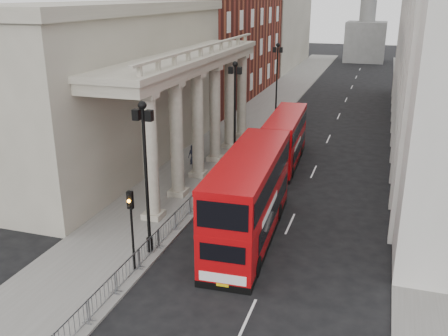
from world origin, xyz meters
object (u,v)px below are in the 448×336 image
Objects in this scene: bus_far at (285,138)px; pedestrian_c at (193,154)px; lamp_post_north at (277,76)px; bus_near at (249,196)px; pedestrian_a at (179,171)px; traffic_light at (131,216)px; pedestrian_b at (196,156)px; lamp_post_mid at (235,106)px; lamp_post_south at (146,168)px.

bus_far is 5.98× the size of pedestrian_c.
lamp_post_north is 15.43m from bus_far.
bus_near reaches higher than pedestrian_c.
bus_far reaches higher than pedestrian_a.
traffic_light is 2.77× the size of pedestrian_b.
lamp_post_mid reaches higher than bus_far.
lamp_post_south is at bearing 90.55° from pedestrian_b.
traffic_light is (0.10, -2.02, -1.80)m from lamp_post_south.
lamp_post_mid is at bearing 90.00° from lamp_post_south.
pedestrian_b is (-2.78, -1.64, -4.01)m from lamp_post_mid.
pedestrian_c is at bearing -100.10° from lamp_post_north.
lamp_post_south reaches higher than pedestrian_b.
lamp_post_north is (0.00, 16.00, 0.00)m from lamp_post_mid.
bus_near is 6.74× the size of pedestrian_a.
bus_near is at bearing 36.57° from lamp_post_south.
pedestrian_a is at bearing 134.04° from bus_near.
lamp_post_north is 34.07m from traffic_light.
pedestrian_a is (-6.53, -7.12, -1.19)m from bus_far.
bus_near reaches higher than pedestrian_b.
lamp_post_mid is 4.77× the size of pedestrian_a.
lamp_post_south is 16.00m from lamp_post_mid.
pedestrian_a is at bearing 82.33° from pedestrian_b.
lamp_post_mid is 5.09× the size of pedestrian_c.
lamp_post_south reaches higher than pedestrian_a.
lamp_post_north reaches higher than pedestrian_b.
pedestrian_c is at bearing -154.75° from lamp_post_mid.
lamp_post_north is at bearing 102.41° from bus_far.
pedestrian_a is at bearing -96.76° from lamp_post_north.
traffic_light is 0.44× the size of bus_far.
pedestrian_b is at bearing 99.97° from traffic_light.
pedestrian_c is at bearing -37.60° from pedestrian_b.
pedestrian_b is at bearing -98.95° from lamp_post_north.
lamp_post_south is 4.77× the size of pedestrian_a.
lamp_post_north is at bearing 96.45° from bus_near.
pedestrian_a is (-2.58, -21.78, -3.92)m from lamp_post_north.
lamp_post_south is 11.24m from pedestrian_a.
lamp_post_south reaches higher than pedestrian_c.
pedestrian_b is 0.95× the size of pedestrian_c.
pedestrian_c is at bearing 102.09° from lamp_post_south.
lamp_post_south is at bearing -90.00° from lamp_post_mid.
bus_near is 7.20× the size of pedestrian_c.
lamp_post_south is 6.21m from bus_near.
traffic_light is 2.47× the size of pedestrian_a.
lamp_post_mid is 5.15m from pedestrian_b.
lamp_post_north reaches higher than pedestrian_a.
lamp_post_north is 0.71× the size of bus_near.
lamp_post_south is 0.71× the size of bus_near.
bus_far is 9.73m from pedestrian_a.
lamp_post_mid is 5.36× the size of pedestrian_b.
traffic_light is at bearing -79.48° from pedestrian_c.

